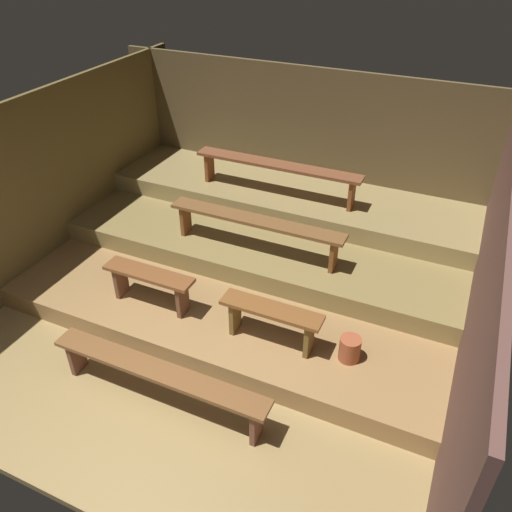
% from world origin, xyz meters
% --- Properties ---
extents(ground, '(5.87, 5.59, 0.08)m').
position_xyz_m(ground, '(0.00, 2.40, -0.04)').
color(ground, olive).
extents(wall_back, '(5.87, 0.06, 2.25)m').
position_xyz_m(wall_back, '(0.00, 4.82, 1.13)').
color(wall_back, brown).
rests_on(wall_back, ground).
extents(wall_left, '(0.06, 5.59, 2.25)m').
position_xyz_m(wall_left, '(-2.56, 2.40, 1.13)').
color(wall_left, brown).
rests_on(wall_left, ground).
extents(wall_right, '(0.06, 5.59, 2.25)m').
position_xyz_m(wall_right, '(2.56, 2.40, 1.13)').
color(wall_right, brown).
rests_on(wall_right, ground).
extents(platform_lower, '(5.07, 3.57, 0.25)m').
position_xyz_m(platform_lower, '(0.00, 3.01, 0.12)').
color(platform_lower, olive).
rests_on(platform_lower, ground).
extents(platform_middle, '(5.07, 2.32, 0.25)m').
position_xyz_m(platform_middle, '(0.00, 3.63, 0.37)').
color(platform_middle, olive).
rests_on(platform_middle, platform_lower).
extents(platform_upper, '(5.07, 1.24, 0.25)m').
position_xyz_m(platform_upper, '(0.00, 4.17, 0.61)').
color(platform_upper, olive).
rests_on(platform_upper, platform_middle).
extents(bench_floor_center, '(2.26, 0.25, 0.44)m').
position_xyz_m(bench_floor_center, '(0.00, 0.80, 0.36)').
color(bench_floor_center, brown).
rests_on(bench_floor_center, ground).
extents(bench_lower_left, '(1.06, 0.25, 0.44)m').
position_xyz_m(bench_lower_left, '(-0.73, 1.78, 0.57)').
color(bench_lower_left, brown).
rests_on(bench_lower_left, platform_lower).
extents(bench_lower_right, '(1.06, 0.25, 0.44)m').
position_xyz_m(bench_lower_right, '(0.73, 1.78, 0.57)').
color(bench_lower_right, brown).
rests_on(bench_lower_right, platform_lower).
extents(bench_middle_center, '(2.21, 0.25, 0.44)m').
position_xyz_m(bench_middle_center, '(0.03, 2.94, 0.85)').
color(bench_middle_center, brown).
rests_on(bench_middle_center, platform_middle).
extents(bench_upper_center, '(2.32, 0.25, 0.44)m').
position_xyz_m(bench_upper_center, '(-0.13, 4.00, 1.10)').
color(bench_upper_center, brown).
rests_on(bench_upper_center, platform_upper).
extents(pail_lower, '(0.21, 0.21, 0.26)m').
position_xyz_m(pail_lower, '(1.54, 1.87, 0.38)').
color(pail_lower, '#9E4C2D').
rests_on(pail_lower, platform_lower).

